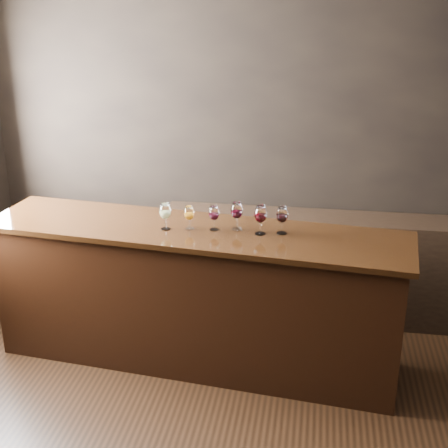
# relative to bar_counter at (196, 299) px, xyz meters

# --- Properties ---
(room_shell) EXTENTS (5.02, 4.52, 2.81)m
(room_shell) POSITION_rel_bar_counter_xyz_m (0.26, -1.06, 1.28)
(room_shell) COLOR black
(room_shell) RESTS_ON ground
(bar_counter) EXTENTS (3.09, 0.99, 1.06)m
(bar_counter) POSITION_rel_bar_counter_xyz_m (0.00, 0.00, 0.00)
(bar_counter) COLOR black
(bar_counter) RESTS_ON ground
(bar_top) EXTENTS (3.19, 1.07, 0.04)m
(bar_top) POSITION_rel_bar_counter_xyz_m (0.00, 0.00, 0.55)
(bar_top) COLOR black
(bar_top) RESTS_ON bar_counter
(back_bar_shelf) EXTENTS (2.60, 0.40, 0.94)m
(back_bar_shelf) POSITION_rel_bar_counter_xyz_m (0.87, 0.86, -0.06)
(back_bar_shelf) COLOR black
(back_bar_shelf) RESTS_ON ground
(glass_white) EXTENTS (0.08, 0.08, 0.20)m
(glass_white) POSITION_rel_bar_counter_xyz_m (-0.21, -0.04, 0.71)
(glass_white) COLOR white
(glass_white) RESTS_ON bar_top
(glass_amber) EXTENTS (0.07, 0.07, 0.17)m
(glass_amber) POSITION_rel_bar_counter_xyz_m (-0.04, -0.01, 0.69)
(glass_amber) COLOR white
(glass_amber) RESTS_ON bar_top
(glass_red_a) EXTENTS (0.08, 0.08, 0.18)m
(glass_red_a) POSITION_rel_bar_counter_xyz_m (0.14, 0.01, 0.69)
(glass_red_a) COLOR white
(glass_red_a) RESTS_ON bar_top
(glass_red_b) EXTENTS (0.09, 0.09, 0.21)m
(glass_red_b) POSITION_rel_bar_counter_xyz_m (0.30, 0.03, 0.71)
(glass_red_b) COLOR white
(glass_red_b) RESTS_ON bar_top
(glass_red_c) EXTENTS (0.09, 0.09, 0.22)m
(glass_red_c) POSITION_rel_bar_counter_xyz_m (0.48, -0.02, 0.72)
(glass_red_c) COLOR white
(glass_red_c) RESTS_ON bar_top
(glass_red_d) EXTENTS (0.09, 0.09, 0.20)m
(glass_red_d) POSITION_rel_bar_counter_xyz_m (0.63, 0.01, 0.71)
(glass_red_d) COLOR white
(glass_red_d) RESTS_ON bar_top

